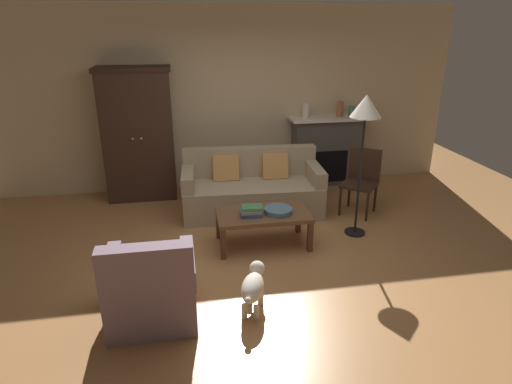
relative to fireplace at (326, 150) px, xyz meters
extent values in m
plane|color=#B27A47|center=(-1.55, -2.30, -0.57)|extent=(9.60, 9.60, 0.00)
cube|color=beige|center=(-1.55, 0.25, 0.83)|extent=(7.20, 0.10, 2.80)
cube|color=#4C4947|center=(0.00, 0.00, -0.03)|extent=(1.10, 0.36, 1.08)
cube|color=black|center=(0.00, -0.18, -0.23)|extent=(0.60, 0.01, 0.52)
cube|color=white|center=(0.00, -0.02, 0.53)|extent=(1.26, 0.48, 0.04)
cube|color=#382319|center=(-2.95, -0.08, 0.37)|extent=(1.00, 0.52, 1.89)
cube|color=#2F1E15|center=(-2.95, -0.08, 1.35)|extent=(1.06, 0.55, 0.06)
sphere|color=#ADAFB5|center=(-3.01, -0.35, 0.41)|extent=(0.04, 0.04, 0.04)
sphere|color=#ADAFB5|center=(-2.89, -0.35, 0.41)|extent=(0.04, 0.04, 0.04)
cube|color=tan|center=(-1.40, -0.99, -0.35)|extent=(1.94, 0.94, 0.44)
cube|color=tan|center=(-1.38, -0.65, 0.08)|extent=(1.91, 0.29, 0.42)
cube|color=tan|center=(-2.28, -0.94, -0.02)|extent=(0.20, 0.81, 0.22)
cube|color=tan|center=(-0.52, -1.04, -0.02)|extent=(0.20, 0.81, 0.22)
cube|color=tan|center=(-1.74, -0.77, 0.04)|extent=(0.37, 0.21, 0.37)
cube|color=tan|center=(-1.04, -0.81, 0.04)|extent=(0.37, 0.21, 0.37)
cube|color=brown|center=(-1.44, -1.97, -0.17)|extent=(1.10, 0.60, 0.05)
cube|color=brown|center=(-1.95, -2.23, -0.38)|extent=(0.06, 0.06, 0.37)
cube|color=brown|center=(-0.93, -2.23, -0.38)|extent=(0.06, 0.06, 0.37)
cube|color=brown|center=(-1.95, -1.71, -0.38)|extent=(0.06, 0.06, 0.37)
cube|color=brown|center=(-0.93, -1.71, -0.38)|extent=(0.06, 0.06, 0.37)
cylinder|color=slate|center=(-1.26, -2.00, -0.12)|extent=(0.33, 0.33, 0.06)
cube|color=#38569E|center=(-1.59, -2.03, -0.13)|extent=(0.25, 0.19, 0.04)
cube|color=gray|center=(-1.60, -2.03, -0.09)|extent=(0.24, 0.17, 0.03)
cube|color=#427A4C|center=(-1.58, -2.02, -0.05)|extent=(0.25, 0.19, 0.04)
cylinder|color=beige|center=(-0.38, -0.02, 0.67)|extent=(0.11, 0.11, 0.23)
cylinder|color=#A86042|center=(0.18, -0.02, 0.67)|extent=(0.11, 0.11, 0.23)
cylinder|color=slate|center=(0.38, -0.02, 0.63)|extent=(0.10, 0.10, 0.16)
cube|color=gray|center=(-2.68, -3.15, -0.36)|extent=(0.76, 0.76, 0.42)
cube|color=gray|center=(-2.68, -3.46, 0.08)|extent=(0.76, 0.16, 0.46)
cube|color=gray|center=(-2.35, -3.15, -0.05)|extent=(0.12, 0.70, 0.20)
cube|color=gray|center=(-3.01, -3.15, -0.05)|extent=(0.12, 0.70, 0.20)
cube|color=#382319|center=(0.05, -1.29, -0.14)|extent=(0.62, 0.62, 0.04)
cylinder|color=#382319|center=(-0.22, -1.31, -0.36)|extent=(0.04, 0.04, 0.41)
cylinder|color=#382319|center=(0.07, -1.55, -0.36)|extent=(0.04, 0.04, 0.41)
cylinder|color=#382319|center=(0.03, -1.02, -0.36)|extent=(0.04, 0.04, 0.41)
cylinder|color=#382319|center=(0.32, -1.26, -0.36)|extent=(0.04, 0.04, 0.41)
cube|color=#382319|center=(0.18, -1.13, 0.11)|extent=(0.36, 0.31, 0.45)
cylinder|color=black|center=(-0.22, -1.88, -0.56)|extent=(0.26, 0.26, 0.02)
cylinder|color=black|center=(-0.22, -1.88, 0.19)|extent=(0.03, 0.03, 1.51)
cone|color=white|center=(-0.22, -1.88, 1.06)|extent=(0.36, 0.36, 0.26)
ellipsoid|color=beige|center=(-1.78, -3.24, -0.32)|extent=(0.32, 0.44, 0.22)
sphere|color=beige|center=(-1.70, -3.01, -0.26)|extent=(0.15, 0.15, 0.15)
cylinder|color=beige|center=(-1.79, -3.11, -0.50)|extent=(0.06, 0.06, 0.14)
cylinder|color=beige|center=(-1.69, -3.14, -0.50)|extent=(0.06, 0.06, 0.14)
cylinder|color=beige|center=(-1.87, -3.33, -0.50)|extent=(0.06, 0.06, 0.14)
cylinder|color=beige|center=(-1.77, -3.37, -0.50)|extent=(0.06, 0.06, 0.14)
sphere|color=beige|center=(-1.86, -3.45, -0.30)|extent=(0.06, 0.06, 0.06)
camera|label=1|loc=(-2.35, -6.61, 1.95)|focal=30.69mm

